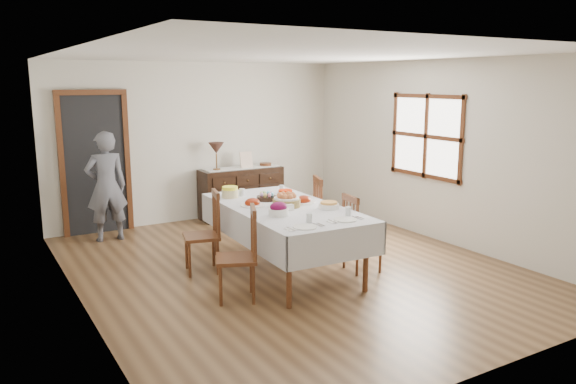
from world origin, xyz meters
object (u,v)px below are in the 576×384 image
sideboard (241,193)px  person (106,183)px  dining_table (284,214)px  chair_left_far (206,231)px  chair_right_near (359,233)px  table_lamp (216,149)px  chair_right_far (328,215)px  chair_left_near (241,253)px

sideboard → person: bearing=-172.9°
dining_table → chair_left_far: chair_left_far is taller
chair_left_far → chair_right_near: (1.62, -0.94, -0.02)m
sideboard → table_lamp: 0.90m
sideboard → person: size_ratio=0.83×
chair_right_near → chair_right_far: bearing=2.4°
chair_right_far → table_lamp: bearing=32.7°
chair_right_far → chair_left_near: bearing=137.2°
chair_left_near → table_lamp: 3.59m
dining_table → table_lamp: bearing=85.3°
dining_table → chair_left_far: bearing=150.6°
dining_table → chair_right_near: (0.80, -0.44, -0.24)m
dining_table → person: (-1.51, 2.51, 0.13)m
chair_left_near → chair_right_near: (1.64, 0.09, -0.03)m
chair_left_near → person: person is taller
person → sideboard: bearing=-171.5°
chair_right_near → table_lamp: 3.34m
chair_right_near → sideboard: (-0.02, 3.23, -0.06)m
sideboard → person: person is taller
chair_right_far → person: bearing=68.2°
chair_left_far → chair_right_near: 1.87m
chair_left_far → chair_right_far: size_ratio=0.95×
table_lamp → chair_right_near: bearing=-81.9°
chair_right_near → person: (-2.31, 2.95, 0.37)m
chair_right_far → sideboard: bearing=22.5°
chair_left_near → table_lamp: bearing=-176.5°
chair_left_near → person: 3.13m
dining_table → sideboard: 2.92m
dining_table → table_lamp: (0.34, 2.79, 0.48)m
person → table_lamp: (1.85, 0.28, 0.35)m
dining_table → sideboard: (0.79, 2.80, -0.30)m
chair_left_near → chair_left_far: (0.02, 1.02, -0.01)m
dining_table → person: 2.93m
dining_table → chair_right_far: 0.96m
chair_left_near → chair_right_far: size_ratio=0.96×
chair_left_near → chair_right_near: chair_left_near is taller
person → table_lamp: bearing=-169.9°
dining_table → chair_left_near: (-0.83, -0.52, -0.22)m
sideboard → table_lamp: bearing=-179.5°
table_lamp → chair_right_far: bearing=-77.7°
chair_left_near → chair_left_far: 1.02m
chair_left_near → person: size_ratio=0.59×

